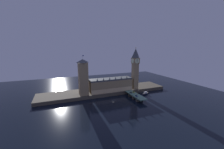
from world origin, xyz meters
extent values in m
plane|color=black|center=(0.00, 0.00, 0.00)|extent=(400.00, 400.00, 0.00)
cube|color=#4C4438|center=(0.00, 39.00, 2.68)|extent=(220.00, 42.00, 5.37)
cube|color=#9E845B|center=(7.78, 30.72, 14.92)|extent=(72.33, 20.43, 19.10)
cube|color=beige|center=(7.78, 20.38, 8.80)|extent=(72.33, 0.20, 6.88)
cube|color=#42474C|center=(7.78, 30.72, 25.67)|extent=(72.33, 18.80, 2.40)
cone|color=#42474C|center=(-18.05, 22.03, 28.97)|extent=(2.40, 2.40, 4.20)
cone|color=#42474C|center=(-7.72, 22.03, 28.97)|extent=(2.40, 2.40, 4.20)
cone|color=#42474C|center=(2.62, 22.03, 28.97)|extent=(2.40, 2.40, 4.20)
cone|color=#42474C|center=(12.95, 22.03, 28.97)|extent=(2.40, 2.40, 4.20)
cone|color=#42474C|center=(23.28, 22.03, 28.97)|extent=(2.40, 2.40, 4.20)
cone|color=#42474C|center=(33.61, 22.03, 28.97)|extent=(2.40, 2.40, 4.20)
cube|color=#9E845B|center=(52.02, 26.18, 28.00)|extent=(9.36, 9.36, 45.27)
cube|color=#9E845B|center=(52.02, 26.18, 55.61)|extent=(11.04, 11.04, 9.95)
cylinder|color=beige|center=(52.02, 20.53, 55.61)|extent=(8.53, 0.25, 8.53)
cylinder|color=beige|center=(52.02, 31.82, 55.61)|extent=(8.53, 0.25, 8.53)
cylinder|color=beige|center=(57.67, 26.18, 55.61)|extent=(0.25, 8.53, 8.53)
cylinder|color=beige|center=(46.37, 26.18, 55.61)|extent=(0.25, 8.53, 8.53)
cube|color=black|center=(52.02, 20.35, 56.25)|extent=(0.36, 0.10, 6.40)
pyramid|color=#42474C|center=(52.02, 26.18, 68.58)|extent=(11.04, 11.04, 15.99)
sphere|color=gold|center=(52.02, 26.18, 77.37)|extent=(1.60, 1.60, 1.60)
cube|color=#9E845B|center=(-38.63, 28.35, 30.53)|extent=(13.70, 13.70, 50.33)
pyramid|color=#42474C|center=(-38.63, 28.35, 58.23)|extent=(13.98, 13.98, 5.07)
cylinder|color=#99999E|center=(-38.63, 28.35, 63.77)|extent=(0.24, 0.24, 6.00)
cube|color=navy|center=(-37.53, 28.35, 65.87)|extent=(2.00, 0.08, 1.20)
cube|color=slate|center=(34.90, -5.00, 5.65)|extent=(12.45, 46.00, 1.40)
cube|color=#4C4438|center=(34.90, -16.50, 2.48)|extent=(10.58, 3.20, 4.95)
cube|color=#4C4438|center=(34.90, -5.00, 2.48)|extent=(10.58, 3.20, 4.95)
cube|color=#4C4438|center=(34.90, 6.50, 2.48)|extent=(10.58, 3.20, 4.95)
cube|color=black|center=(32.16, 4.19, 6.90)|extent=(1.80, 3.96, 0.73)
cube|color=black|center=(32.16, 4.19, 7.49)|extent=(1.48, 1.78, 0.45)
cylinder|color=black|center=(31.31, 5.42, 6.67)|extent=(0.22, 0.64, 0.64)
cylinder|color=black|center=(33.02, 5.42, 6.67)|extent=(0.22, 0.64, 0.64)
cylinder|color=black|center=(31.31, 2.96, 6.67)|extent=(0.22, 0.64, 0.64)
cylinder|color=black|center=(33.02, 2.96, 6.67)|extent=(0.22, 0.64, 0.64)
cube|color=navy|center=(32.16, -12.05, 6.99)|extent=(1.79, 4.21, 0.92)
cube|color=black|center=(32.16, -12.05, 7.67)|extent=(1.47, 1.89, 0.45)
cylinder|color=black|center=(31.31, -10.75, 6.67)|extent=(0.22, 0.64, 0.64)
cylinder|color=black|center=(33.02, -10.75, 6.67)|extent=(0.22, 0.64, 0.64)
cylinder|color=black|center=(31.31, -13.36, 6.67)|extent=(0.22, 0.64, 0.64)
cylinder|color=black|center=(33.02, -13.36, 6.67)|extent=(0.22, 0.64, 0.64)
cube|color=yellow|center=(37.64, 5.20, 6.97)|extent=(1.88, 3.86, 0.89)
cube|color=black|center=(37.64, 5.20, 7.64)|extent=(1.54, 1.74, 0.45)
cylinder|color=black|center=(38.54, 4.00, 6.67)|extent=(0.22, 0.64, 0.64)
cylinder|color=black|center=(36.75, 4.00, 6.67)|extent=(0.22, 0.64, 0.64)
cylinder|color=black|center=(38.54, 6.39, 6.67)|extent=(0.22, 0.64, 0.64)
cylinder|color=black|center=(36.75, 6.39, 6.67)|extent=(0.22, 0.64, 0.64)
cylinder|color=black|center=(40.38, -1.84, 6.73)|extent=(0.28, 0.28, 0.76)
cylinder|color=black|center=(40.38, -1.84, 7.43)|extent=(0.38, 0.38, 0.63)
sphere|color=tan|center=(40.38, -1.84, 7.84)|extent=(0.20, 0.20, 0.20)
cylinder|color=black|center=(29.43, 3.64, 6.74)|extent=(0.28, 0.28, 0.77)
cylinder|color=brown|center=(29.43, 3.64, 7.45)|extent=(0.38, 0.38, 0.64)
sphere|color=tan|center=(29.43, 3.64, 7.88)|extent=(0.21, 0.21, 0.21)
cylinder|color=#2D3333|center=(29.03, -19.72, 6.60)|extent=(0.56, 0.56, 0.50)
cylinder|color=#2D3333|center=(29.03, -19.72, 9.76)|extent=(0.18, 0.18, 5.81)
sphere|color=#F9E5A3|center=(29.03, -19.72, 13.21)|extent=(0.60, 0.60, 0.60)
sphere|color=#F9E5A3|center=(28.58, -19.72, 12.86)|extent=(0.44, 0.44, 0.44)
sphere|color=#F9E5A3|center=(29.48, -19.72, 12.86)|extent=(0.44, 0.44, 0.44)
cylinder|color=#2D3333|center=(40.78, -5.00, 6.60)|extent=(0.56, 0.56, 0.50)
cylinder|color=#2D3333|center=(40.78, -5.00, 9.67)|extent=(0.18, 0.18, 5.64)
sphere|color=#F9E5A3|center=(40.78, -5.00, 13.04)|extent=(0.60, 0.60, 0.60)
sphere|color=#F9E5A3|center=(40.33, -5.00, 12.69)|extent=(0.44, 0.44, 0.44)
sphere|color=#F9E5A3|center=(41.23, -5.00, 12.69)|extent=(0.44, 0.44, 0.44)
ellipsoid|color=#1E2842|center=(60.66, 5.08, 1.14)|extent=(14.07, 7.70, 2.27)
cube|color=tan|center=(60.66, 5.08, 2.17)|extent=(12.29, 6.44, 0.24)
cube|color=silver|center=(60.66, 5.08, 3.42)|extent=(6.53, 4.17, 2.27)
camera|label=1|loc=(-73.93, -179.52, 77.37)|focal=22.00mm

